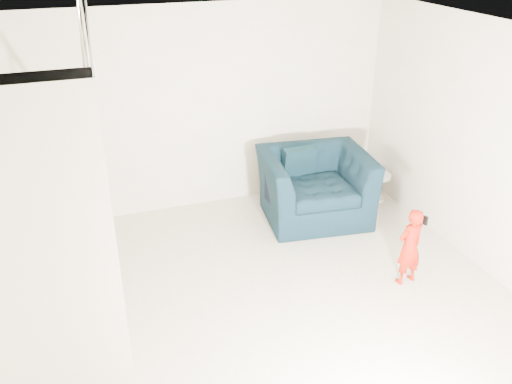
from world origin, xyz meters
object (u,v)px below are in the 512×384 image
Objects in this scene: toddler at (410,247)px; staircase at (53,249)px; side_table at (376,183)px; armchair at (315,186)px.

staircase is at bearing -15.52° from toddler.
staircase is (-4.25, -1.48, 0.69)m from side_table.
armchair is 3.51m from staircase.
toddler is 2.32× the size of side_table.
staircase is (-3.53, 0.37, 0.50)m from toddler.
staircase is at bearing -150.46° from armchair.
armchair is at bearing -171.67° from side_table.
armchair is 1.73m from toddler.
armchair is 3.54× the size of side_table.
staircase is at bearing -160.83° from side_table.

